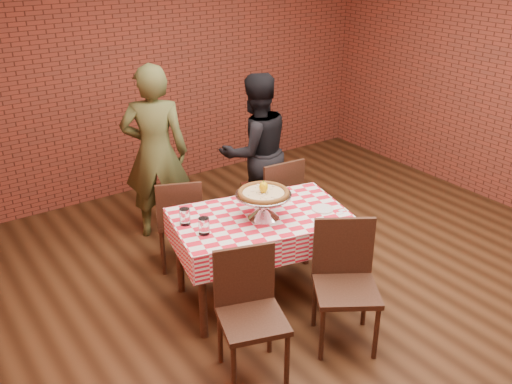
% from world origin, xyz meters
% --- Properties ---
extents(ground, '(6.00, 6.00, 0.00)m').
position_xyz_m(ground, '(0.00, 0.00, 0.00)').
color(ground, black).
rests_on(ground, ground).
extents(back_wall, '(5.50, 0.00, 5.50)m').
position_xyz_m(back_wall, '(0.00, 3.00, 1.45)').
color(back_wall, brown).
rests_on(back_wall, ground).
extents(table, '(1.48, 1.07, 0.75)m').
position_xyz_m(table, '(-0.48, 0.41, 0.38)').
color(table, '#3E2518').
rests_on(table, ground).
extents(tablecloth, '(1.52, 1.12, 0.23)m').
position_xyz_m(tablecloth, '(-0.48, 0.41, 0.64)').
color(tablecloth, red).
rests_on(tablecloth, table).
extents(pizza_stand, '(0.45, 0.45, 0.20)m').
position_xyz_m(pizza_stand, '(-0.48, 0.37, 0.86)').
color(pizza_stand, silver).
rests_on(pizza_stand, tablecloth).
extents(pizza, '(0.40, 0.40, 0.03)m').
position_xyz_m(pizza, '(-0.48, 0.37, 0.96)').
color(pizza, beige).
rests_on(pizza, pizza_stand).
extents(lemon, '(0.07, 0.07, 0.09)m').
position_xyz_m(lemon, '(-0.48, 0.37, 1.01)').
color(lemon, yellow).
rests_on(lemon, pizza).
extents(water_glass_left, '(0.10, 0.10, 0.13)m').
position_xyz_m(water_glass_left, '(-0.99, 0.40, 0.82)').
color(water_glass_left, white).
rests_on(water_glass_left, tablecloth).
extents(water_glass_right, '(0.10, 0.10, 0.13)m').
position_xyz_m(water_glass_right, '(-1.03, 0.61, 0.82)').
color(water_glass_right, white).
rests_on(water_glass_right, tablecloth).
extents(side_plate, '(0.21, 0.21, 0.01)m').
position_xyz_m(side_plate, '(-0.02, 0.20, 0.76)').
color(side_plate, white).
rests_on(side_plate, tablecloth).
extents(sweetener_packet_a, '(0.05, 0.04, 0.00)m').
position_xyz_m(sweetener_packet_a, '(0.05, 0.07, 0.76)').
color(sweetener_packet_a, white).
rests_on(sweetener_packet_a, tablecloth).
extents(sweetener_packet_b, '(0.05, 0.04, 0.00)m').
position_xyz_m(sweetener_packet_b, '(0.09, 0.10, 0.76)').
color(sweetener_packet_b, white).
rests_on(sweetener_packet_b, tablecloth).
extents(condiment_caddy, '(0.11, 0.09, 0.14)m').
position_xyz_m(condiment_caddy, '(-0.39, 0.71, 0.83)').
color(condiment_caddy, silver).
rests_on(condiment_caddy, tablecloth).
extents(chair_near_left, '(0.53, 0.53, 0.90)m').
position_xyz_m(chair_near_left, '(-1.05, -0.31, 0.45)').
color(chair_near_left, '#3E2518').
rests_on(chair_near_left, ground).
extents(chair_near_right, '(0.61, 0.61, 0.92)m').
position_xyz_m(chair_near_right, '(-0.31, -0.41, 0.46)').
color(chair_near_right, '#3E2518').
rests_on(chair_near_right, ground).
extents(chair_far_left, '(0.51, 0.51, 0.87)m').
position_xyz_m(chair_far_left, '(-0.77, 1.25, 0.43)').
color(chair_far_left, '#3E2518').
rests_on(chair_far_left, ground).
extents(chair_far_right, '(0.45, 0.45, 0.90)m').
position_xyz_m(chair_far_right, '(0.13, 1.07, 0.45)').
color(chair_far_right, '#3E2518').
rests_on(chair_far_right, ground).
extents(diner_olive, '(0.75, 0.66, 1.71)m').
position_xyz_m(diner_olive, '(-0.67, 1.87, 0.86)').
color(diner_olive, '#4C522A').
rests_on(diner_olive, ground).
extents(diner_black, '(0.82, 0.67, 1.57)m').
position_xyz_m(diner_black, '(0.24, 1.52, 0.78)').
color(diner_black, black).
rests_on(diner_black, ground).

